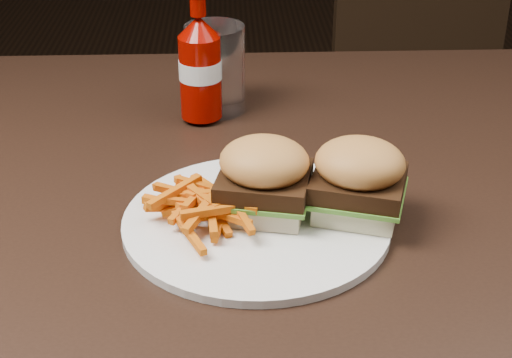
{
  "coord_description": "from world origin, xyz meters",
  "views": [
    {
      "loc": [
        0.03,
        -0.81,
        1.18
      ],
      "look_at": [
        0.06,
        -0.11,
        0.8
      ],
      "focal_mm": 55.0,
      "sensor_mm": 36.0,
      "label": 1
    }
  ],
  "objects_px": {
    "chair_far": "(388,105)",
    "ketchup_bottle": "(200,77)",
    "tumbler": "(215,71)",
    "dining_table": "(204,186)",
    "plate": "(256,222)"
  },
  "relations": [
    {
      "from": "ketchup_bottle",
      "to": "tumbler",
      "type": "distance_m",
      "value": 0.04
    },
    {
      "from": "ketchup_bottle",
      "to": "tumbler",
      "type": "relative_size",
      "value": 0.87
    },
    {
      "from": "plate",
      "to": "tumbler",
      "type": "bearing_deg",
      "value": 98.15
    },
    {
      "from": "chair_far",
      "to": "tumbler",
      "type": "relative_size",
      "value": 3.04
    },
    {
      "from": "ketchup_bottle",
      "to": "chair_far",
      "type": "bearing_deg",
      "value": 61.43
    },
    {
      "from": "chair_far",
      "to": "ketchup_bottle",
      "type": "xyz_separation_m",
      "value": [
        -0.42,
        -0.77,
        0.38
      ]
    },
    {
      "from": "dining_table",
      "to": "tumbler",
      "type": "height_order",
      "value": "tumbler"
    },
    {
      "from": "chair_far",
      "to": "plate",
      "type": "distance_m",
      "value": 1.14
    },
    {
      "from": "dining_table",
      "to": "plate",
      "type": "relative_size",
      "value": 4.35
    },
    {
      "from": "dining_table",
      "to": "ketchup_bottle",
      "type": "relative_size",
      "value": 11.05
    },
    {
      "from": "dining_table",
      "to": "chair_far",
      "type": "bearing_deg",
      "value": 65.59
    },
    {
      "from": "dining_table",
      "to": "ketchup_bottle",
      "type": "bearing_deg",
      "value": 91.83
    },
    {
      "from": "dining_table",
      "to": "tumbler",
      "type": "xyz_separation_m",
      "value": [
        0.01,
        0.18,
        0.08
      ]
    },
    {
      "from": "dining_table",
      "to": "ketchup_bottle",
      "type": "xyz_separation_m",
      "value": [
        -0.0,
        0.14,
        0.08
      ]
    },
    {
      "from": "chair_far",
      "to": "tumbler",
      "type": "height_order",
      "value": "tumbler"
    }
  ]
}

